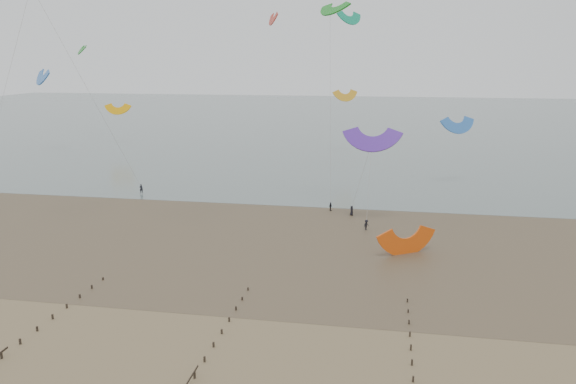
# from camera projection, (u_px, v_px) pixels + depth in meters

# --- Properties ---
(ground) EXTENTS (500.00, 500.00, 0.00)m
(ground) POSITION_uv_depth(u_px,v_px,m) (177.00, 338.00, 53.76)
(ground) COLOR brown
(ground) RESTS_ON ground
(sea_and_shore) EXTENTS (500.00, 665.00, 0.03)m
(sea_and_shore) POSITION_uv_depth(u_px,v_px,m) (233.00, 230.00, 87.39)
(sea_and_shore) COLOR #475654
(sea_and_shore) RESTS_ON ground
(kitesurfers) EXTENTS (98.70, 18.20, 1.82)m
(kitesurfers) POSITION_uv_depth(u_px,v_px,m) (446.00, 211.00, 95.17)
(kitesurfers) COLOR black
(kitesurfers) RESTS_ON ground
(grounded_kite) EXTENTS (9.57, 9.04, 4.18)m
(grounded_kite) POSITION_uv_depth(u_px,v_px,m) (406.00, 254.00, 76.75)
(grounded_kite) COLOR #E44F0E
(grounded_kite) RESTS_ON ground
(kites_airborne) EXTENTS (244.68, 115.35, 37.83)m
(kites_airborne) POSITION_uv_depth(u_px,v_px,m) (257.00, 82.00, 134.17)
(kites_airborne) COLOR #5222A4
(kites_airborne) RESTS_ON ground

